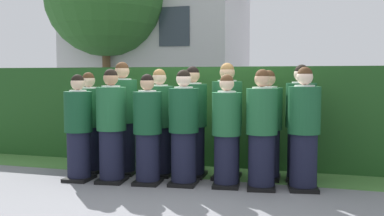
{
  "coord_description": "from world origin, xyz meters",
  "views": [
    {
      "loc": [
        1.86,
        -5.78,
        1.51
      ],
      "look_at": [
        0.0,
        0.28,
        1.05
      ],
      "focal_mm": 41.71,
      "sensor_mm": 36.0,
      "label": 1
    }
  ],
  "objects": [
    {
      "name": "ground_plane",
      "position": [
        0.0,
        0.0,
        0.0
      ],
      "size": [
        60.0,
        60.0,
        0.0
      ],
      "primitive_type": "plane",
      "color": "slate"
    },
    {
      "name": "student_front_row_0",
      "position": [
        -1.57,
        -0.17,
        0.73
      ],
      "size": [
        0.4,
        0.49,
        1.53
      ],
      "color": "black",
      "rests_on": "ground"
    },
    {
      "name": "student_front_row_1",
      "position": [
        -1.07,
        -0.12,
        0.76
      ],
      "size": [
        0.43,
        0.53,
        1.61
      ],
      "color": "black",
      "rests_on": "ground"
    },
    {
      "name": "student_front_row_2",
      "position": [
        -0.54,
        -0.07,
        0.73
      ],
      "size": [
        0.4,
        0.51,
        1.53
      ],
      "color": "black",
      "rests_on": "ground"
    },
    {
      "name": "student_front_row_3",
      "position": [
        -0.04,
        0.02,
        0.76
      ],
      "size": [
        0.41,
        0.49,
        1.59
      ],
      "color": "black",
      "rests_on": "ground"
    },
    {
      "name": "student_front_row_4",
      "position": [
        0.55,
        0.09,
        0.73
      ],
      "size": [
        0.41,
        0.48,
        1.53
      ],
      "color": "black",
      "rests_on": "ground"
    },
    {
      "name": "student_front_row_5",
      "position": [
        1.02,
        0.11,
        0.76
      ],
      "size": [
        0.43,
        0.53,
        1.6
      ],
      "color": "black",
      "rests_on": "ground"
    },
    {
      "name": "student_front_row_6",
      "position": [
        1.56,
        0.22,
        0.78
      ],
      "size": [
        0.45,
        0.52,
        1.63
      ],
      "color": "black",
      "rests_on": "ground"
    },
    {
      "name": "student_rear_row_0",
      "position": [
        -1.69,
        0.33,
        0.74
      ],
      "size": [
        0.41,
        0.47,
        1.56
      ],
      "color": "black",
      "rests_on": "ground"
    },
    {
      "name": "student_rear_row_1",
      "position": [
        -1.16,
        0.42,
        0.82
      ],
      "size": [
        0.47,
        0.55,
        1.72
      ],
      "color": "black",
      "rests_on": "ground"
    },
    {
      "name": "student_rear_row_2",
      "position": [
        -0.57,
        0.46,
        0.77
      ],
      "size": [
        0.43,
        0.5,
        1.61
      ],
      "color": "black",
      "rests_on": "ground"
    },
    {
      "name": "student_rear_row_3",
      "position": [
        -0.07,
        0.53,
        0.79
      ],
      "size": [
        0.43,
        0.53,
        1.65
      ],
      "color": "black",
      "rests_on": "ground"
    },
    {
      "name": "student_rear_row_4",
      "position": [
        0.44,
        0.58,
        0.81
      ],
      "size": [
        0.44,
        0.54,
        1.7
      ],
      "color": "black",
      "rests_on": "ground"
    },
    {
      "name": "student_rear_row_5",
      "position": [
        1.03,
        0.68,
        0.76
      ],
      "size": [
        0.41,
        0.47,
        1.59
      ],
      "color": "black",
      "rests_on": "ground"
    },
    {
      "name": "student_rear_row_6",
      "position": [
        1.49,
        0.77,
        0.8
      ],
      "size": [
        0.43,
        0.5,
        1.67
      ],
      "color": "black",
      "rests_on": "ground"
    },
    {
      "name": "hedge",
      "position": [
        0.0,
        1.64,
        0.83
      ],
      "size": [
        10.13,
        0.7,
        1.66
      ],
      "color": "#214C1E",
      "rests_on": "ground"
    },
    {
      "name": "school_building_main",
      "position": [
        -3.52,
        8.14,
        3.21
      ],
      "size": [
        5.63,
        4.17,
        6.26
      ],
      "color": "silver",
      "rests_on": "ground"
    },
    {
      "name": "lawn_strip",
      "position": [
        0.0,
        0.84,
        0.0
      ],
      "size": [
        10.13,
        0.9,
        0.01
      ],
      "primitive_type": "cube",
      "color": "#477A38",
      "rests_on": "ground"
    }
  ]
}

